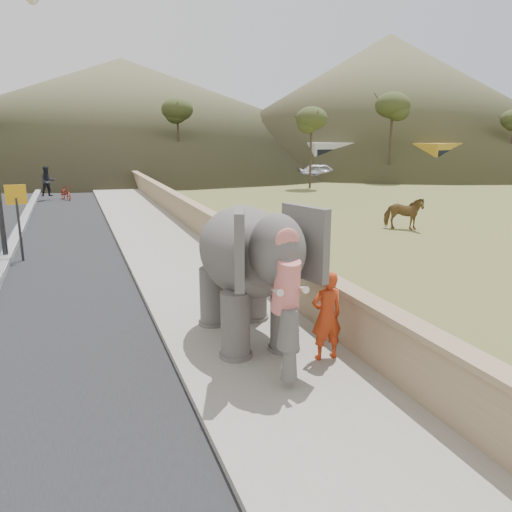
{
  "coord_description": "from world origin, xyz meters",
  "views": [
    {
      "loc": [
        -2.91,
        -4.77,
        3.9
      ],
      "look_at": [
        0.2,
        3.63,
        1.7
      ],
      "focal_mm": 35.0,
      "sensor_mm": 36.0,
      "label": 1
    }
  ],
  "objects": [
    {
      "name": "parapet",
      "position": [
        1.65,
        10.0,
        0.55
      ],
      "size": [
        0.3,
        120.0,
        1.1
      ],
      "primitive_type": "cube",
      "color": "tan",
      "rests_on": "ground"
    },
    {
      "name": "signboard",
      "position": [
        -4.5,
        11.98,
        1.64
      ],
      "size": [
        0.6,
        0.08,
        2.4
      ],
      "color": "#2D2D33",
      "rests_on": "ground"
    },
    {
      "name": "hill_right",
      "position": [
        36.0,
        52.0,
        8.0
      ],
      "size": [
        56.0,
        56.0,
        16.0
      ],
      "primitive_type": "cone",
      "color": "brown",
      "rests_on": "ground"
    },
    {
      "name": "elephant_and_man",
      "position": [
        0.02,
        3.6,
        1.45
      ],
      "size": [
        2.18,
        3.64,
        2.61
      ],
      "color": "#655F5C",
      "rests_on": "ground"
    },
    {
      "name": "walkway",
      "position": [
        0.0,
        10.0,
        0.07
      ],
      "size": [
        3.0,
        120.0,
        0.15
      ],
      "primitive_type": "cube",
      "color": "#9E9687",
      "rests_on": "ground"
    },
    {
      "name": "cow",
      "position": [
        9.98,
        12.35,
        0.68
      ],
      "size": [
        1.7,
        1.61,
        1.36
      ],
      "primitive_type": "imported",
      "rotation": [
        0.0,
        0.0,
        0.86
      ],
      "color": "brown",
      "rests_on": "ground"
    },
    {
      "name": "trees",
      "position": [
        1.75,
        27.87,
        3.67
      ],
      "size": [
        47.79,
        40.84,
        8.47
      ],
      "color": "#473828",
      "rests_on": "ground"
    },
    {
      "name": "motorcyclist",
      "position": [
        -3.76,
        27.47,
        0.84
      ],
      "size": [
        1.98,
        1.72,
        2.04
      ],
      "color": "maroon",
      "rests_on": "ground"
    },
    {
      "name": "hill_far",
      "position": [
        5.0,
        70.0,
        7.0
      ],
      "size": [
        80.0,
        80.0,
        14.0
      ],
      "primitive_type": "cone",
      "color": "brown",
      "rests_on": "ground"
    },
    {
      "name": "bus_orange",
      "position": [
        30.91,
        32.2,
        1.55
      ],
      "size": [
        11.28,
        5.11,
        3.1
      ],
      "primitive_type": "cube",
      "rotation": [
        0.0,
        0.0,
        1.82
      ],
      "color": "gold",
      "rests_on": "ground"
    },
    {
      "name": "distant_car",
      "position": [
        17.4,
        33.64,
        0.72
      ],
      "size": [
        4.54,
        2.85,
        1.44
      ],
      "primitive_type": "imported",
      "rotation": [
        0.0,
        0.0,
        1.28
      ],
      "color": "silver",
      "rests_on": "ground"
    },
    {
      "name": "bus_white",
      "position": [
        23.27,
        35.92,
        1.55
      ],
      "size": [
        11.27,
        4.39,
        3.1
      ],
      "primitive_type": "cube",
      "rotation": [
        0.0,
        0.0,
        1.39
      ],
      "color": "silver",
      "rests_on": "ground"
    },
    {
      "name": "ground",
      "position": [
        0.0,
        0.0,
        0.0
      ],
      "size": [
        160.0,
        160.0,
        0.0
      ],
      "primitive_type": "plane",
      "color": "olive",
      "rests_on": "ground"
    }
  ]
}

